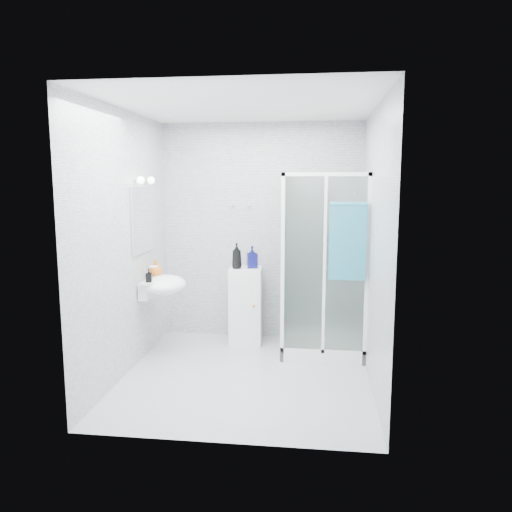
# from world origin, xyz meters

# --- Properties ---
(room) EXTENTS (2.40, 2.60, 2.60)m
(room) POSITION_xyz_m (0.00, 0.00, 1.30)
(room) COLOR silver
(room) RESTS_ON ground
(shower_enclosure) EXTENTS (0.90, 0.95, 2.00)m
(shower_enclosure) POSITION_xyz_m (0.67, 0.77, 0.45)
(shower_enclosure) COLOR white
(shower_enclosure) RESTS_ON ground
(wall_basin) EXTENTS (0.46, 0.56, 0.35)m
(wall_basin) POSITION_xyz_m (-0.99, 0.45, 0.80)
(wall_basin) COLOR white
(wall_basin) RESTS_ON ground
(mirror) EXTENTS (0.02, 0.60, 0.70)m
(mirror) POSITION_xyz_m (-1.19, 0.45, 1.50)
(mirror) COLOR white
(mirror) RESTS_ON room
(vanity_lights) EXTENTS (0.10, 0.40, 0.08)m
(vanity_lights) POSITION_xyz_m (-1.14, 0.45, 1.92)
(vanity_lights) COLOR silver
(vanity_lights) RESTS_ON room
(wall_hooks) EXTENTS (0.23, 0.06, 0.03)m
(wall_hooks) POSITION_xyz_m (-0.25, 1.26, 1.62)
(wall_hooks) COLOR silver
(wall_hooks) RESTS_ON room
(storage_cabinet) EXTENTS (0.39, 0.41, 0.91)m
(storage_cabinet) POSITION_xyz_m (-0.15, 1.01, 0.45)
(storage_cabinet) COLOR white
(storage_cabinet) RESTS_ON ground
(hand_towel) EXTENTS (0.37, 0.05, 0.79)m
(hand_towel) POSITION_xyz_m (0.98, 0.36, 1.33)
(hand_towel) COLOR teal
(hand_towel) RESTS_ON shower_enclosure
(shampoo_bottle_a) EXTENTS (0.12, 0.12, 0.30)m
(shampoo_bottle_a) POSITION_xyz_m (-0.25, 0.96, 1.05)
(shampoo_bottle_a) COLOR black
(shampoo_bottle_a) RESTS_ON storage_cabinet
(shampoo_bottle_b) EXTENTS (0.14, 0.15, 0.25)m
(shampoo_bottle_b) POSITION_xyz_m (-0.08, 1.03, 1.03)
(shampoo_bottle_b) COLOR #0E0E54
(shampoo_bottle_b) RESTS_ON storage_cabinet
(soap_dispenser_orange) EXTENTS (0.16, 0.16, 0.18)m
(soap_dispenser_orange) POSITION_xyz_m (-1.10, 0.59, 0.95)
(soap_dispenser_orange) COLOR #CB6A17
(soap_dispenser_orange) RESTS_ON wall_basin
(soap_dispenser_black) EXTENTS (0.07, 0.07, 0.14)m
(soap_dispenser_black) POSITION_xyz_m (-1.07, 0.28, 0.93)
(soap_dispenser_black) COLOR black
(soap_dispenser_black) RESTS_ON wall_basin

